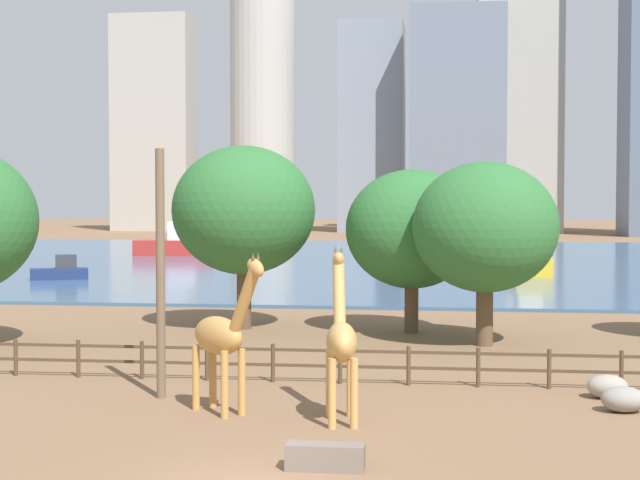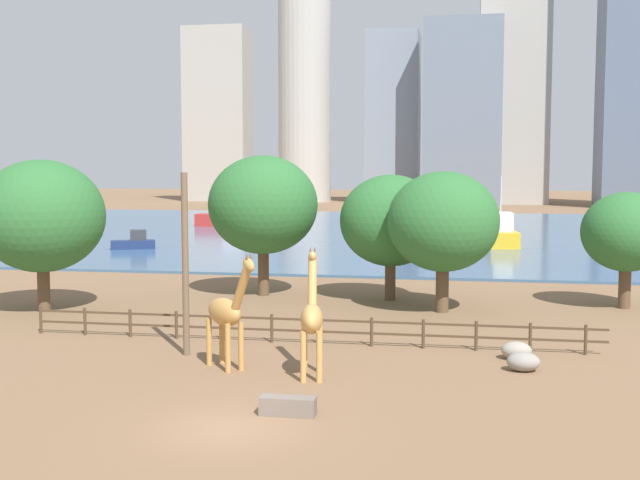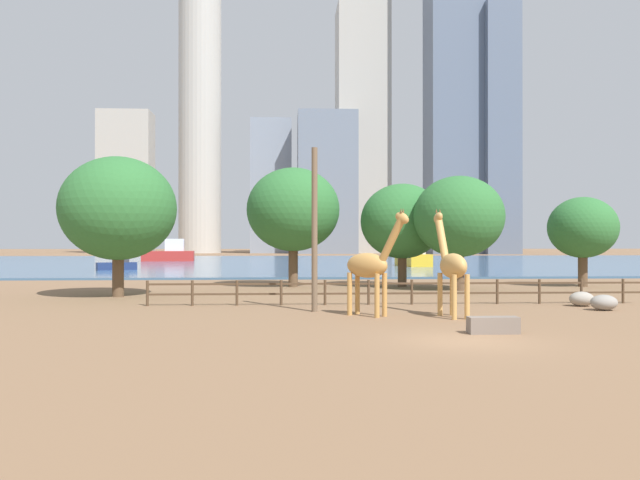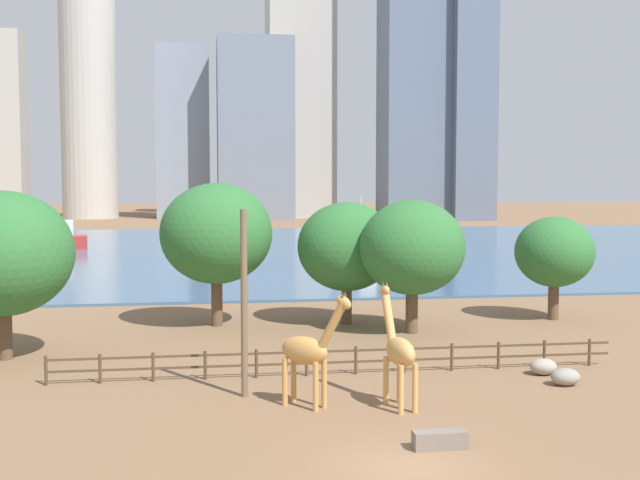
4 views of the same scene
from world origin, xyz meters
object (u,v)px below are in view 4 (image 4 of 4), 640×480
Objects in this scene: tree_left_large at (412,248)px; boat_ferry at (55,239)px; feeding_trough at (440,440)px; tree_right_small at (347,247)px; giraffe_tall at (399,351)px; giraffe_companion at (308,351)px; utility_pole at (244,304)px; boulder_near_fence at (565,377)px; tree_right_tall at (554,252)px; boulder_by_pole at (543,367)px; tree_center_broad at (216,234)px; tree_left_small at (3,254)px; boat_tug at (362,251)px.

tree_left_large is 67.34m from boat_ferry.
feeding_trough is 23.71m from tree_right_small.
giraffe_tall is 3.53m from giraffe_companion.
boulder_near_fence is at bearing -1.04° from utility_pole.
tree_right_tall is (18.10, 17.31, 2.07)m from giraffe_companion.
boulder_by_pole is at bearing -116.27° from tree_right_tall.
boat_ferry is (-25.93, 74.73, -0.83)m from giraffe_tall.
feeding_trough is 83.85m from boat_ferry.
tree_center_broad is 1.04× the size of tree_left_small.
tree_right_small is (1.10, 23.25, 4.49)m from feeding_trough.
tree_right_small is at bearing 161.79° from boat_tug.
giraffe_companion is 6.85m from feeding_trough.
giraffe_tall is at bearing 34.37° from giraffe_companion.
tree_right_tall is at bearing 11.96° from tree_left_small.
feeding_trough is (-7.82, -7.13, -0.08)m from boulder_near_fence.
tree_right_small is 0.95× the size of boat_tug.
tree_center_broad is 1.10× the size of boat_tug.
giraffe_companion is at bearing -119.23° from tree_left_large.
tree_center_broad reaches higher than tree_right_small.
boat_tug is (15.88, 33.69, -4.28)m from tree_center_broad.
boulder_near_fence is at bearing 109.68° from boat_ferry.
utility_pole is at bearing 100.11° from boat_ferry.
utility_pole is 14.31m from boulder_near_fence.
boulder_by_pole is 26.53m from tree_left_small.
giraffe_companion is at bearing -105.01° from tree_right_small.
boulder_near_fence is 13.84m from tree_left_large.
tree_center_broad is 1.16× the size of tree_right_small.
boulder_near_fence is 0.20× the size of tree_right_tall.
tree_center_broad reaches higher than boulder_near_fence.
tree_center_broad reaches higher than tree_right_tall.
giraffe_companion is 77.55m from boat_ferry.
boulder_by_pole is at bearing 173.25° from boat_tug.
boulder_by_pole is 0.16× the size of tree_left_large.
boulder_near_fence is 0.16× the size of boat_tug.
boat_ferry is at bearing 52.42° from boat_tug.
tree_right_tall reaches higher than boulder_by_pole.
tree_right_tall is (20.49, 15.38, 0.46)m from utility_pole.
tree_left_large is 11.88m from tree_center_broad.
utility_pole is at bearing -114.30° from tree_right_small.
boat_tug reaches higher than giraffe_tall.
giraffe_companion is 3.78× the size of boulder_by_pole.
tree_left_large is 4.79m from tree_right_small.
giraffe_tall is 5.32m from feeding_trough.
feeding_trough is 0.23× the size of boat_tug.
tree_right_tall is at bearing 67.08° from boulder_near_fence.
giraffe_tall is 3.73× the size of boulder_near_fence.
tree_left_small is (-25.13, 6.93, 4.91)m from boulder_by_pole.
giraffe_tall is 18.52m from tree_right_small.
utility_pole is 52.28m from boat_tug.
giraffe_companion is 0.72× the size of tree_right_tall.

